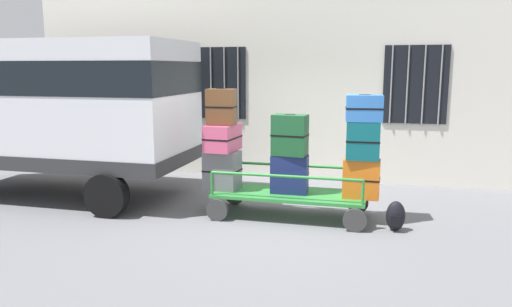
% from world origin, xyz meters
% --- Properties ---
extents(ground_plane, '(40.00, 40.00, 0.00)m').
position_xyz_m(ground_plane, '(0.00, 0.00, 0.00)').
color(ground_plane, slate).
extents(building_wall, '(12.00, 0.38, 5.00)m').
position_xyz_m(building_wall, '(0.00, 2.75, 2.50)').
color(building_wall, silver).
rests_on(building_wall, ground).
extents(van, '(4.70, 2.19, 2.78)m').
position_xyz_m(van, '(-4.05, 0.30, 1.71)').
color(van, silver).
rests_on(van, ground).
extents(luggage_cart, '(2.42, 1.01, 0.39)m').
position_xyz_m(luggage_cart, '(0.23, -0.02, 0.33)').
color(luggage_cart, '#2D8438').
rests_on(luggage_cart, ground).
extents(cart_railing, '(2.32, 0.87, 0.38)m').
position_xyz_m(cart_railing, '(0.23, -0.02, 0.70)').
color(cart_railing, '#2D8438').
rests_on(cart_railing, luggage_cart).
extents(suitcase_left_bottom, '(0.58, 0.45, 0.62)m').
position_xyz_m(suitcase_left_bottom, '(-0.87, -0.04, 0.70)').
color(suitcase_left_bottom, slate).
rests_on(suitcase_left_bottom, luggage_cart).
extents(suitcase_left_middle, '(0.49, 0.68, 0.43)m').
position_xyz_m(suitcase_left_middle, '(-0.87, 0.00, 1.22)').
color(suitcase_left_middle, '#CC4C72').
rests_on(suitcase_left_middle, suitcase_left_bottom).
extents(suitcase_left_top, '(0.46, 0.26, 0.57)m').
position_xyz_m(suitcase_left_top, '(-0.87, -0.05, 1.72)').
color(suitcase_left_top, brown).
rests_on(suitcase_left_top, suitcase_left_middle).
extents(suitcase_midleft_bottom, '(0.58, 0.33, 0.60)m').
position_xyz_m(suitcase_midleft_bottom, '(0.23, -0.02, 0.69)').
color(suitcase_midleft_bottom, navy).
rests_on(suitcase_midleft_bottom, luggage_cart).
extents(suitcase_midleft_middle, '(0.56, 0.37, 0.64)m').
position_xyz_m(suitcase_midleft_middle, '(0.23, -0.04, 1.31)').
color(suitcase_midleft_middle, '#194C28').
rests_on(suitcase_midleft_middle, suitcase_midleft_bottom).
extents(suitcase_center_bottom, '(0.55, 0.32, 0.59)m').
position_xyz_m(suitcase_center_bottom, '(1.32, -0.05, 0.69)').
color(suitcase_center_bottom, orange).
rests_on(suitcase_center_bottom, luggage_cart).
extents(suitcase_center_middle, '(0.50, 0.52, 0.56)m').
position_xyz_m(suitcase_center_middle, '(1.32, 0.01, 1.26)').
color(suitcase_center_middle, '#0F5960').
rests_on(suitcase_center_middle, suitcase_center_bottom).
extents(suitcase_center_top, '(0.56, 0.41, 0.39)m').
position_xyz_m(suitcase_center_top, '(1.32, -0.04, 1.74)').
color(suitcase_center_top, '#3372C6').
rests_on(suitcase_center_top, suitcase_center_middle).
extents(backpack, '(0.27, 0.22, 0.44)m').
position_xyz_m(backpack, '(1.83, -0.31, 0.22)').
color(backpack, black).
rests_on(backpack, ground).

